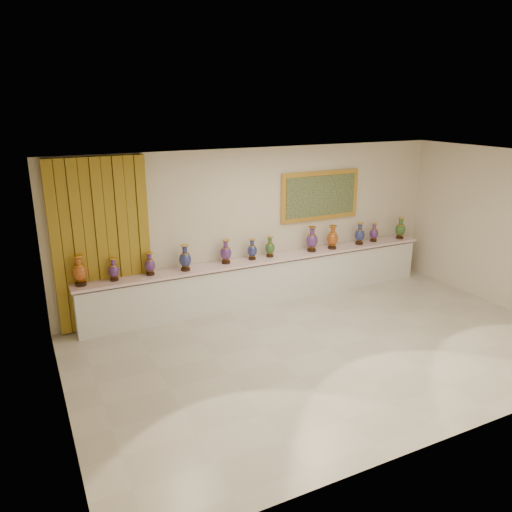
{
  "coord_description": "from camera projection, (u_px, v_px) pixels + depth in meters",
  "views": [
    {
      "loc": [
        -4.26,
        -5.99,
        3.83
      ],
      "look_at": [
        -0.48,
        1.7,
        1.16
      ],
      "focal_mm": 35.0,
      "sensor_mm": 36.0,
      "label": 1
    }
  ],
  "objects": [
    {
      "name": "ground",
      "position": [
        329.0,
        348.0,
        8.06
      ],
      "size": [
        8.0,
        8.0,
        0.0
      ],
      "primitive_type": "plane",
      "color": "beige",
      "rests_on": "ground"
    },
    {
      "name": "room",
      "position": [
        143.0,
        236.0,
        8.71
      ],
      "size": [
        8.0,
        8.0,
        8.0
      ],
      "color": "beige",
      "rests_on": "ground"
    },
    {
      "name": "counter",
      "position": [
        265.0,
        280.0,
        9.88
      ],
      "size": [
        7.28,
        0.48,
        0.9
      ],
      "color": "white",
      "rests_on": "ground"
    },
    {
      "name": "vase_0",
      "position": [
        80.0,
        272.0,
        8.2
      ],
      "size": [
        0.31,
        0.31,
        0.52
      ],
      "rotation": [
        0.0,
        0.0,
        -0.35
      ],
      "color": "black",
      "rests_on": "counter"
    },
    {
      "name": "vase_1",
      "position": [
        114.0,
        271.0,
        8.45
      ],
      "size": [
        0.2,
        0.2,
        0.4
      ],
      "rotation": [
        0.0,
        0.0,
        0.1
      ],
      "color": "black",
      "rests_on": "counter"
    },
    {
      "name": "vase_2",
      "position": [
        150.0,
        265.0,
        8.72
      ],
      "size": [
        0.23,
        0.23,
        0.41
      ],
      "rotation": [
        0.0,
        0.0,
        -0.26
      ],
      "color": "black",
      "rests_on": "counter"
    },
    {
      "name": "vase_3",
      "position": [
        185.0,
        259.0,
        8.94
      ],
      "size": [
        0.28,
        0.28,
        0.48
      ],
      "rotation": [
        0.0,
        0.0,
        0.35
      ],
      "color": "black",
      "rests_on": "counter"
    },
    {
      "name": "vase_4",
      "position": [
        226.0,
        253.0,
        9.34
      ],
      "size": [
        0.22,
        0.22,
        0.46
      ],
      "rotation": [
        0.0,
        0.0,
        -0.04
      ],
      "color": "black",
      "rests_on": "counter"
    },
    {
      "name": "vase_5",
      "position": [
        252.0,
        250.0,
        9.58
      ],
      "size": [
        0.23,
        0.23,
        0.4
      ],
      "rotation": [
        0.0,
        0.0,
        -0.24
      ],
      "color": "black",
      "rests_on": "counter"
    },
    {
      "name": "vase_6",
      "position": [
        270.0,
        248.0,
        9.74
      ],
      "size": [
        0.2,
        0.2,
        0.41
      ],
      "rotation": [
        0.0,
        0.0,
        -0.05
      ],
      "color": "black",
      "rests_on": "counter"
    },
    {
      "name": "vase_7",
      "position": [
        312.0,
        240.0,
        10.08
      ],
      "size": [
        0.31,
        0.31,
        0.51
      ],
      "rotation": [
        0.0,
        0.0,
        0.43
      ],
      "color": "black",
      "rests_on": "counter"
    },
    {
      "name": "vase_8",
      "position": [
        332.0,
        238.0,
        10.27
      ],
      "size": [
        0.25,
        0.25,
        0.49
      ],
      "rotation": [
        0.0,
        0.0,
        -0.1
      ],
      "color": "black",
      "rests_on": "counter"
    },
    {
      "name": "vase_9",
      "position": [
        360.0,
        235.0,
        10.59
      ],
      "size": [
        0.26,
        0.26,
        0.46
      ],
      "rotation": [
        0.0,
        0.0,
        -0.25
      ],
      "color": "black",
      "rests_on": "counter"
    },
    {
      "name": "vase_10",
      "position": [
        374.0,
        233.0,
        10.81
      ],
      "size": [
        0.25,
        0.25,
        0.4
      ],
      "rotation": [
        0.0,
        0.0,
        -0.42
      ],
      "color": "black",
      "rests_on": "counter"
    },
    {
      "name": "vase_11",
      "position": [
        400.0,
        229.0,
        11.03
      ],
      "size": [
        0.25,
        0.25,
        0.47
      ],
      "rotation": [
        0.0,
        0.0,
        -0.15
      ],
      "color": "black",
      "rests_on": "counter"
    },
    {
      "name": "label_card",
      "position": [
        144.0,
        278.0,
        8.59
      ],
      "size": [
        0.1,
        0.06,
        0.0
      ],
      "primitive_type": "cube",
      "color": "white",
      "rests_on": "counter"
    }
  ]
}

